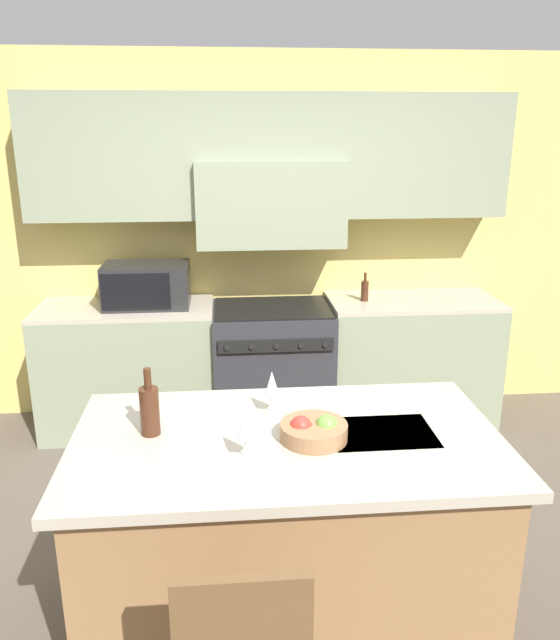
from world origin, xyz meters
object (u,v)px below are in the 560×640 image
Objects in this scene: range_stove at (273,366)px; microwave at (147,285)px; fruit_bowl at (314,430)px; wine_bottle at (150,409)px; wine_glass_near at (245,426)px; oil_bottle_on_counter at (365,290)px; wine_glass_far at (272,385)px.

microwave is (-0.89, 0.02, 0.64)m from range_stove.
fruit_bowl reaches higher than range_stove.
wine_bottle is at bearing -109.12° from range_stove.
wine_bottle is 1.46× the size of wine_glass_near.
oil_bottle_on_counter reaches higher than fruit_bowl.
wine_glass_near is at bearing -108.86° from wine_glass_far.
range_stove is at bearing -1.20° from microwave.
wine_glass_near is (0.39, -0.24, 0.03)m from wine_bottle.
oil_bottle_on_counter is at bearing 55.15° from wine_bottle.
range_stove is 4.48× the size of wine_glass_near.
fruit_bowl is at bearing -108.06° from oil_bottle_on_counter.
wine_bottle reaches higher than wine_glass_far.
wine_glass_near reaches higher than range_stove.
range_stove is 1.87m from wine_glass_far.
microwave is 1.58m from oil_bottle_on_counter.
range_stove is 4.48× the size of wine_glass_far.
oil_bottle_on_counter is at bearing 0.05° from microwave.
range_stove is 0.89m from oil_bottle_on_counter.
range_stove is at bearing 85.54° from wine_glass_far.
fruit_bowl is (0.68, -0.11, -0.07)m from wine_bottle.
microwave reaches higher than range_stove.
oil_bottle_on_counter is (1.58, 0.00, -0.07)m from microwave.
wine_bottle is 1.46× the size of wine_glass_far.
wine_glass_far is 0.32m from fruit_bowl.
wine_bottle is (0.23, -1.94, -0.06)m from microwave.
range_stove is at bearing 70.88° from wine_bottle.
oil_bottle_on_counter reaches higher than range_stove.
wine_glass_near reaches higher than fruit_bowl.
wine_glass_far reaches higher than fruit_bowl.
fruit_bowl is at bearing -59.51° from wine_glass_far.
oil_bottle_on_counter reaches higher than wine_glass_near.
wine_glass_far is at bearing -94.46° from range_stove.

